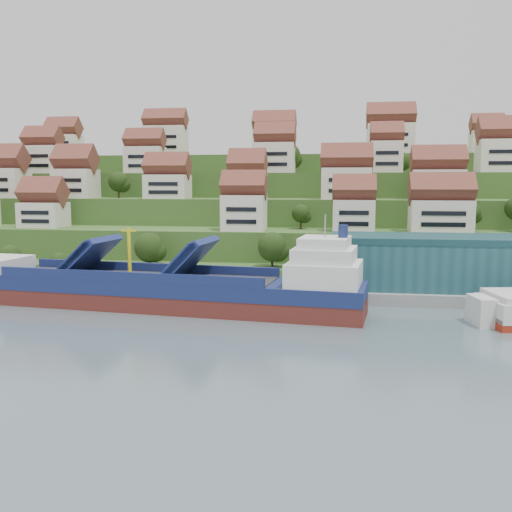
# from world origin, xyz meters

# --- Properties ---
(ground) EXTENTS (300.00, 300.00, 0.00)m
(ground) POSITION_xyz_m (0.00, 0.00, 0.00)
(ground) COLOR slate
(ground) RESTS_ON ground
(quay) EXTENTS (180.00, 14.00, 2.20)m
(quay) POSITION_xyz_m (20.00, 15.00, 1.10)
(quay) COLOR gray
(quay) RESTS_ON ground
(hillside) EXTENTS (260.00, 128.00, 31.00)m
(hillside) POSITION_xyz_m (0.00, 103.55, 10.66)
(hillside) COLOR #2D4C1E
(hillside) RESTS_ON ground
(hillside_village) EXTENTS (157.31, 64.12, 29.55)m
(hillside_village) POSITION_xyz_m (0.93, 62.10, 24.99)
(hillside_village) COLOR silver
(hillside_village) RESTS_ON ground
(hillside_trees) EXTENTS (140.07, 62.52, 30.95)m
(hillside_trees) POSITION_xyz_m (-0.42, 45.24, 16.96)
(hillside_trees) COLOR #223A13
(hillside_trees) RESTS_ON ground
(warehouse) EXTENTS (60.00, 15.00, 10.00)m
(warehouse) POSITION_xyz_m (52.00, 17.00, 7.20)
(warehouse) COLOR #204F58
(warehouse) RESTS_ON quay
(flagpole) EXTENTS (1.28, 0.16, 8.00)m
(flagpole) POSITION_xyz_m (18.11, 10.00, 6.88)
(flagpole) COLOR gray
(flagpole) RESTS_ON quay
(cargo_ship) EXTENTS (77.39, 20.08, 16.96)m
(cargo_ship) POSITION_xyz_m (-7.81, 1.15, 3.24)
(cargo_ship) COLOR #59211B
(cargo_ship) RESTS_ON ground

